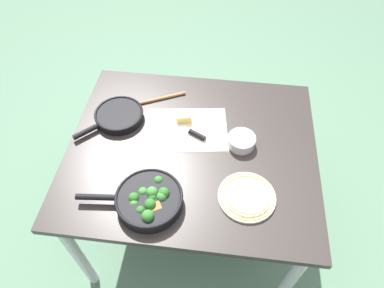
# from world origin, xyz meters

# --- Properties ---
(ground_plane) EXTENTS (14.00, 14.00, 0.00)m
(ground_plane) POSITION_xyz_m (0.00, 0.00, 0.00)
(ground_plane) COLOR #51755B
(dining_table_red) EXTENTS (1.10, 0.94, 0.74)m
(dining_table_red) POSITION_xyz_m (0.00, 0.00, 0.65)
(dining_table_red) COLOR #2D2826
(dining_table_red) RESTS_ON ground_plane
(skillet_broccoli) EXTENTS (0.42, 0.26, 0.08)m
(skillet_broccoli) POSITION_xyz_m (-0.13, -0.30, 0.77)
(skillet_broccoli) COLOR black
(skillet_broccoli) RESTS_ON dining_table_red
(skillet_eggs) EXTENTS (0.29, 0.29, 0.04)m
(skillet_eggs) POSITION_xyz_m (-0.37, 0.13, 0.76)
(skillet_eggs) COLOR black
(skillet_eggs) RESTS_ON dining_table_red
(wooden_spoon) EXTENTS (0.36, 0.19, 0.02)m
(wooden_spoon) POSITION_xyz_m (-0.29, 0.24, 0.74)
(wooden_spoon) COLOR #996B42
(wooden_spoon) RESTS_ON dining_table_red
(parchment_sheet) EXTENTS (0.40, 0.31, 0.00)m
(parchment_sheet) POSITION_xyz_m (-0.03, 0.10, 0.74)
(parchment_sheet) COLOR beige
(parchment_sheet) RESTS_ON dining_table_red
(grater_knife) EXTENTS (0.27, 0.16, 0.02)m
(grater_knife) POSITION_xyz_m (-0.04, 0.09, 0.74)
(grater_knife) COLOR silver
(grater_knife) RESTS_ON dining_table_red
(cheese_block) EXTENTS (0.08, 0.06, 0.04)m
(cheese_block) POSITION_xyz_m (-0.06, 0.16, 0.76)
(cheese_block) COLOR #E0C15B
(cheese_block) RESTS_ON dining_table_red
(dinner_plate_stack) EXTENTS (0.23, 0.23, 0.03)m
(dinner_plate_stack) POSITION_xyz_m (0.25, -0.23, 0.75)
(dinner_plate_stack) COLOR silver
(dinner_plate_stack) RESTS_ON dining_table_red
(prep_bowl_steel) EXTENTS (0.12, 0.12, 0.05)m
(prep_bowl_steel) POSITION_xyz_m (0.22, 0.04, 0.76)
(prep_bowl_steel) COLOR #B7B7BC
(prep_bowl_steel) RESTS_ON dining_table_red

